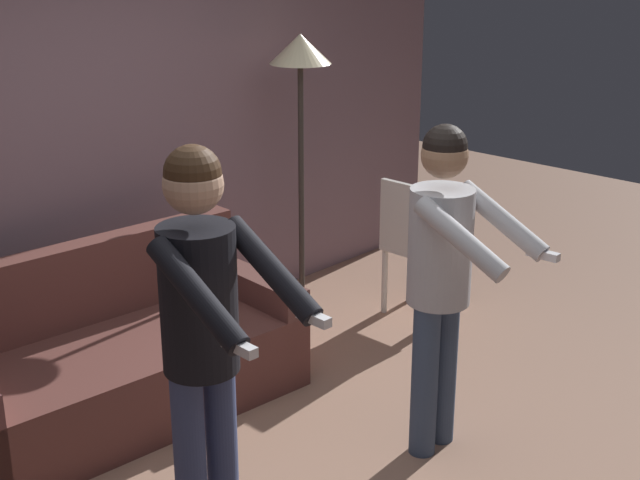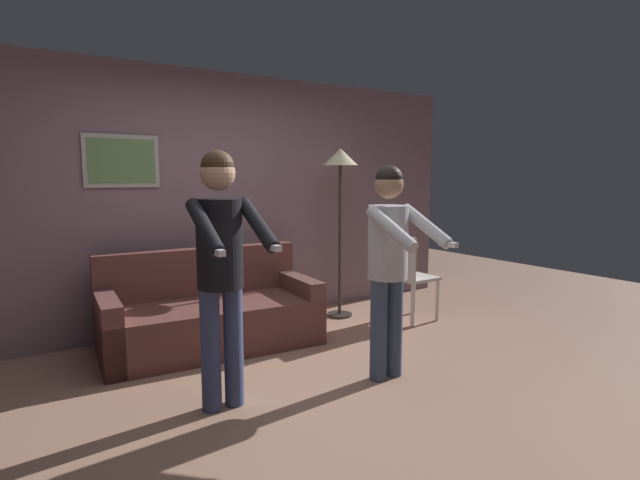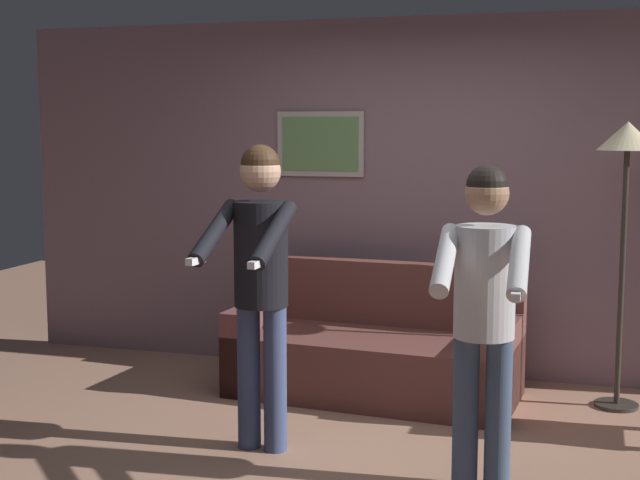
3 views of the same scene
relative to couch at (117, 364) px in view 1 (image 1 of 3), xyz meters
The scene contains 6 objects.
back_wall_assembly 1.24m from the couch, 71.83° to the left, with size 6.40×0.09×2.60m.
couch is the anchor object (origin of this frame).
torchiere_lamp 2.05m from the couch, ahead, with size 0.38×0.38×1.85m.
person_standing_left 1.49m from the couch, 107.42° to the right, with size 0.45×0.69×1.72m.
person_standing_right 1.82m from the couch, 58.93° to the right, with size 0.44×0.65×1.63m.
dining_chair_distant 2.12m from the couch, 10.68° to the right, with size 0.42×0.42×0.93m.
Camera 1 is at (-2.56, -2.39, 2.45)m, focal length 50.00 mm.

